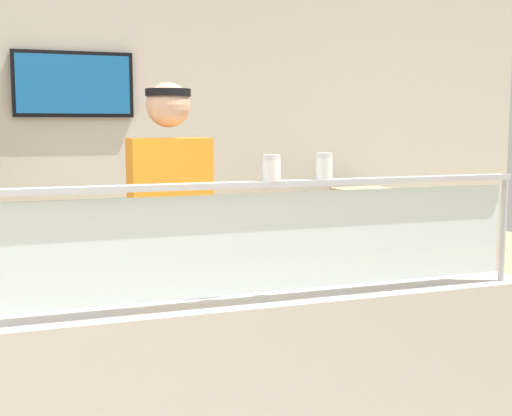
% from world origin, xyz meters
% --- Properties ---
extents(shop_rear_unit, '(6.51, 0.13, 2.70)m').
position_xyz_m(shop_rear_unit, '(1.05, 2.81, 1.36)').
color(shop_rear_unit, beige).
rests_on(shop_rear_unit, ground).
extents(serving_counter, '(2.11, 0.78, 0.95)m').
position_xyz_m(serving_counter, '(1.05, 0.39, 0.47)').
color(serving_counter, '#BCB7B2').
rests_on(serving_counter, ground).
extents(sneeze_guard, '(1.93, 0.06, 0.42)m').
position_xyz_m(sneeze_guard, '(1.05, 0.06, 1.22)').
color(sneeze_guard, '#B2B5BC').
rests_on(sneeze_guard, serving_counter).
extents(pizza_tray, '(0.51, 0.51, 0.04)m').
position_xyz_m(pizza_tray, '(0.84, 0.44, 0.97)').
color(pizza_tray, '#9EA0A8').
rests_on(pizza_tray, serving_counter).
extents(pizza_server, '(0.09, 0.28, 0.01)m').
position_xyz_m(pizza_server, '(0.82, 0.42, 0.99)').
color(pizza_server, '#ADAFB7').
rests_on(pizza_server, pizza_tray).
extents(parmesan_shaker, '(0.06, 0.06, 0.09)m').
position_xyz_m(parmesan_shaker, '(1.03, 0.06, 1.41)').
color(parmesan_shaker, white).
rests_on(parmesan_shaker, sneeze_guard).
extents(pepper_flake_shaker, '(0.06, 0.06, 0.09)m').
position_xyz_m(pepper_flake_shaker, '(1.23, 0.06, 1.41)').
color(pepper_flake_shaker, white).
rests_on(pepper_flake_shaker, sneeze_guard).
extents(worker_figure, '(0.41, 0.50, 1.76)m').
position_xyz_m(worker_figure, '(0.92, 1.09, 1.01)').
color(worker_figure, '#23232D').
rests_on(worker_figure, ground).
extents(prep_shelf, '(0.70, 0.55, 0.91)m').
position_xyz_m(prep_shelf, '(2.66, 2.32, 0.46)').
color(prep_shelf, '#B7BABF').
rests_on(prep_shelf, ground).
extents(pizza_box_stack, '(0.46, 0.44, 0.18)m').
position_xyz_m(pizza_box_stack, '(2.66, 2.32, 1.00)').
color(pizza_box_stack, tan).
rests_on(pizza_box_stack, prep_shelf).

